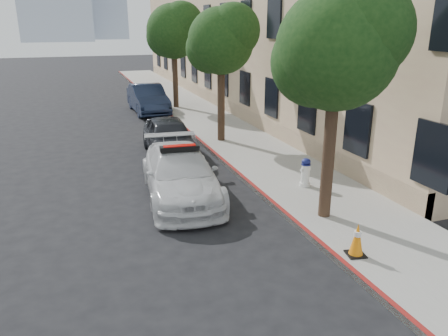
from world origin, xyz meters
TOP-DOWN VIEW (x-y plane):
  - ground at (0.00, 0.00)m, footprint 120.00×120.00m
  - sidewalk at (3.60, 10.00)m, footprint 3.20×50.00m
  - curb_strip at (2.06, 10.00)m, footprint 0.12×50.00m
  - building at (9.20, 15.00)m, footprint 8.00×36.00m
  - tree_near at (2.93, -2.01)m, footprint 2.92×2.82m
  - tree_mid at (2.93, 5.99)m, footprint 2.77×2.64m
  - tree_far at (2.93, 13.99)m, footprint 3.10×3.00m
  - police_car at (-0.15, 0.79)m, footprint 2.43×5.02m
  - parked_car_mid at (0.47, 5.00)m, footprint 1.92×4.31m
  - parked_car_far at (1.20, 13.59)m, footprint 1.75×4.76m
  - fire_hydrant at (3.50, 0.04)m, footprint 0.36×0.33m
  - traffic_cone at (2.45, -3.97)m, footprint 0.45×0.45m

SIDE VIEW (x-z plane):
  - ground at x=0.00m, z-range 0.00..0.00m
  - sidewalk at x=3.60m, z-range 0.00..0.15m
  - curb_strip at x=2.06m, z-range 0.00..0.15m
  - traffic_cone at x=2.45m, z-range 0.15..0.88m
  - fire_hydrant at x=3.50m, z-range 0.14..1.00m
  - police_car at x=-0.15m, z-range -0.07..1.48m
  - parked_car_mid at x=0.47m, z-range 0.00..1.44m
  - parked_car_far at x=1.20m, z-range 0.00..1.56m
  - tree_mid at x=2.93m, z-range 1.45..6.88m
  - tree_near at x=2.93m, z-range 1.46..7.08m
  - tree_far at x=2.93m, z-range 1.48..7.29m
  - building at x=9.20m, z-range 0.00..10.00m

